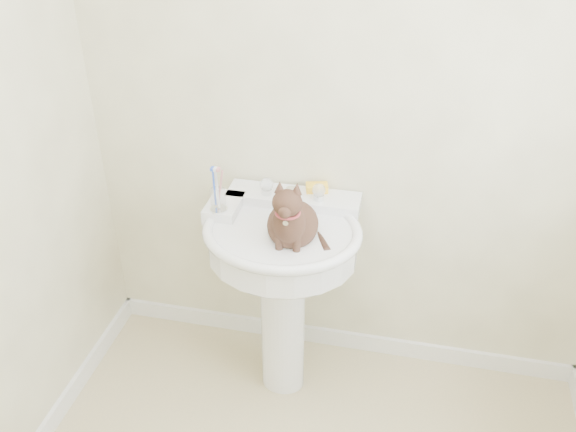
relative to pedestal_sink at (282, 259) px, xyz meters
The scene contains 7 objects.
wall_back 0.66m from the pedestal_sink, 55.20° to the left, with size 2.20×0.00×2.50m, color #EDE7BF, non-canonical shape.
baseboard_back 0.73m from the pedestal_sink, 54.26° to the left, with size 2.20×0.02×0.09m, color white.
pedestal_sink is the anchor object (origin of this frame).
faucet 0.28m from the pedestal_sink, 89.03° to the left, with size 0.28×0.12×0.14m.
soap_bar 0.33m from the pedestal_sink, 69.77° to the left, with size 0.09×0.06×0.03m, color yellow.
toothbrush_cup 0.35m from the pedestal_sink, behind, with size 0.07×0.07×0.18m.
cat 0.24m from the pedestal_sink, 50.86° to the right, with size 0.21×0.27×0.39m.
Camera 1 is at (0.25, -1.11, 2.14)m, focal length 38.00 mm.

